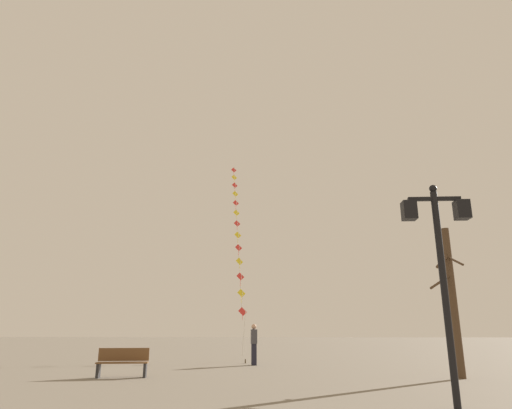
% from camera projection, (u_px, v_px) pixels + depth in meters
% --- Properties ---
extents(ground_plane, '(160.00, 160.00, 0.00)m').
position_uv_depth(ground_plane, '(285.00, 364.00, 19.80)').
color(ground_plane, '#756B5B').
extents(twin_lantern_lamp_post, '(1.37, 0.28, 4.44)m').
position_uv_depth(twin_lantern_lamp_post, '(440.00, 247.00, 9.21)').
color(twin_lantern_lamp_post, black).
rests_on(twin_lantern_lamp_post, ground_plane).
extents(kite_train, '(2.41, 14.11, 14.74)m').
position_uv_depth(kite_train, '(237.00, 230.00, 29.71)').
color(kite_train, brown).
rests_on(kite_train, ground_plane).
extents(kite_flyer, '(0.30, 0.62, 1.71)m').
position_uv_depth(kite_flyer, '(254.00, 343.00, 19.40)').
color(kite_flyer, '#1E1E2D').
rests_on(kite_flyer, ground_plane).
extents(bare_tree, '(0.99, 1.13, 4.76)m').
position_uv_depth(bare_tree, '(453.00, 298.00, 14.45)').
color(bare_tree, '#4C3826').
rests_on(bare_tree, ground_plane).
extents(park_bench, '(1.65, 0.72, 0.89)m').
position_uv_depth(park_bench, '(123.00, 363.00, 14.28)').
color(park_bench, brown).
rests_on(park_bench, ground_plane).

